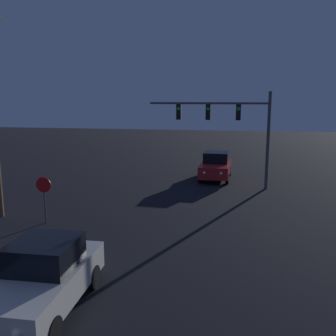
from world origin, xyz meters
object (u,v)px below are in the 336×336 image
car_near (43,278)px  car_far (216,166)px  traffic_signal_mast (230,121)px  stop_sign (44,191)px

car_near → car_far: 16.71m
car_far → traffic_signal_mast: bearing=113.1°
car_near → car_far: size_ratio=1.00×
car_far → traffic_signal_mast: traffic_signal_mast is taller
car_near → traffic_signal_mast: traffic_signal_mast is taller
car_near → traffic_signal_mast: (4.30, 14.09, 3.10)m
car_far → stop_sign: 12.20m
traffic_signal_mast → stop_sign: size_ratio=3.49×
car_near → traffic_signal_mast: size_ratio=0.60×
car_far → traffic_signal_mast: 3.94m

